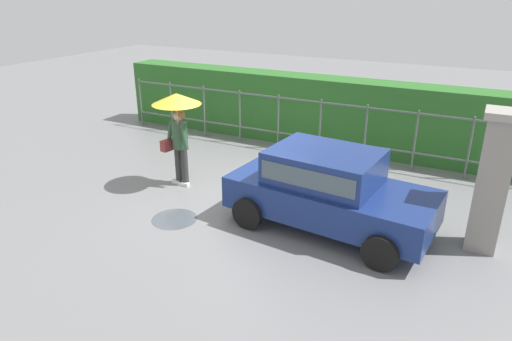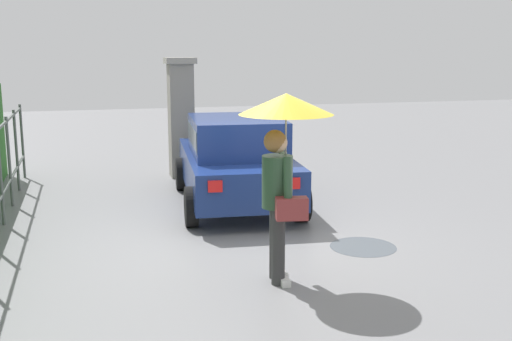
# 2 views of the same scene
# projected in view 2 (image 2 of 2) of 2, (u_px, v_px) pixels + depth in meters

# --- Properties ---
(ground_plane) EXTENTS (40.00, 40.00, 0.00)m
(ground_plane) POSITION_uv_depth(u_px,v_px,m) (245.00, 243.00, 8.38)
(ground_plane) COLOR slate
(car) EXTENTS (3.86, 2.14, 1.48)m
(car) POSITION_uv_depth(u_px,v_px,m) (236.00, 158.00, 10.33)
(car) COLOR navy
(car) RESTS_ON ground
(pedestrian) EXTENTS (1.04, 1.04, 2.11)m
(pedestrian) POSITION_uv_depth(u_px,v_px,m) (283.00, 140.00, 6.76)
(pedestrian) COLOR #333333
(pedestrian) RESTS_ON ground
(gate_pillar) EXTENTS (0.60, 0.60, 2.42)m
(gate_pillar) POSITION_uv_depth(u_px,v_px,m) (181.00, 116.00, 12.58)
(gate_pillar) COLOR gray
(gate_pillar) RESTS_ON ground
(puddle_near) EXTENTS (0.88, 0.88, 0.00)m
(puddle_near) POSITION_uv_depth(u_px,v_px,m) (363.00, 247.00, 8.23)
(puddle_near) COLOR #4C545B
(puddle_near) RESTS_ON ground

